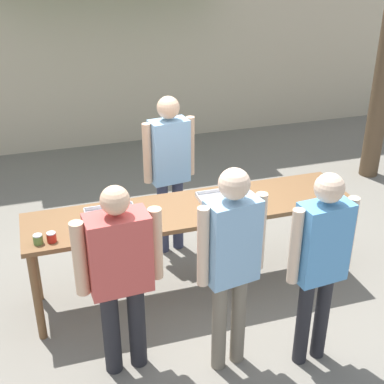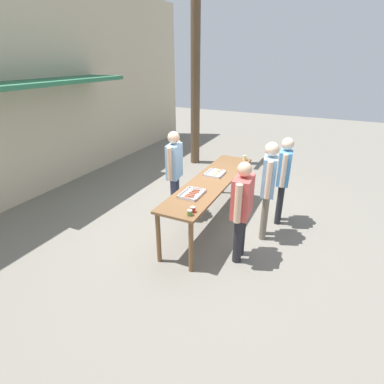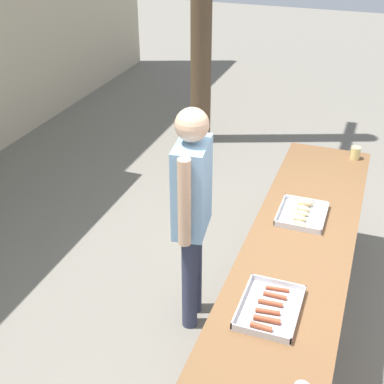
{
  "view_description": "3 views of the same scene",
  "coord_description": "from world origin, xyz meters",
  "px_view_note": "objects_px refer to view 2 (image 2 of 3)",
  "views": [
    {
      "loc": [
        -1.22,
        -3.93,
        3.11
      ],
      "look_at": [
        0.0,
        0.0,
        1.03
      ],
      "focal_mm": 50.0,
      "sensor_mm": 36.0,
      "label": 1
    },
    {
      "loc": [
        -4.56,
        -1.79,
        2.88
      ],
      "look_at": [
        -0.71,
        0.04,
        0.93
      ],
      "focal_mm": 28.0,
      "sensor_mm": 36.0,
      "label": 2
    },
    {
      "loc": [
        -2.86,
        -0.3,
        2.83
      ],
      "look_at": [
        -0.01,
        0.73,
        1.08
      ],
      "focal_mm": 50.0,
      "sensor_mm": 36.0,
      "label": 3
    }
  ],
  "objects_px": {
    "food_tray_buns": "(215,173)",
    "person_customer_holding_hotdog": "(242,205)",
    "condiment_jar_mustard": "(190,213)",
    "beer_cup": "(244,158)",
    "food_tray_sausages": "(192,194)",
    "person_customer_with_cup": "(284,173)",
    "condiment_jar_ketchup": "(193,210)",
    "utility_pole": "(195,59)",
    "person_server_behind_table": "(174,167)",
    "person_customer_waiting_in_line": "(268,183)"
  },
  "relations": [
    {
      "from": "food_tray_buns",
      "to": "person_customer_holding_hotdog",
      "type": "relative_size",
      "value": 0.24
    },
    {
      "from": "condiment_jar_mustard",
      "to": "beer_cup",
      "type": "xyz_separation_m",
      "value": [
        2.63,
        0.0,
        0.01
      ]
    },
    {
      "from": "condiment_jar_ketchup",
      "to": "person_server_behind_table",
      "type": "xyz_separation_m",
      "value": [
        1.21,
        0.95,
        0.09
      ]
    },
    {
      "from": "condiment_jar_mustard",
      "to": "person_customer_with_cup",
      "type": "distance_m",
      "value": 2.14
    },
    {
      "from": "utility_pole",
      "to": "person_customer_holding_hotdog",
      "type": "bearing_deg",
      "value": -146.77
    },
    {
      "from": "food_tray_sausages",
      "to": "person_customer_waiting_in_line",
      "type": "relative_size",
      "value": 0.25
    },
    {
      "from": "condiment_jar_mustard",
      "to": "person_customer_waiting_in_line",
      "type": "relative_size",
      "value": 0.05
    },
    {
      "from": "person_customer_with_cup",
      "to": "food_tray_sausages",
      "type": "bearing_deg",
      "value": -46.74
    },
    {
      "from": "food_tray_sausages",
      "to": "condiment_jar_ketchup",
      "type": "bearing_deg",
      "value": -153.23
    },
    {
      "from": "person_customer_holding_hotdog",
      "to": "person_customer_waiting_in_line",
      "type": "xyz_separation_m",
      "value": [
        0.76,
        -0.2,
        0.09
      ]
    },
    {
      "from": "condiment_jar_mustard",
      "to": "condiment_jar_ketchup",
      "type": "bearing_deg",
      "value": 0.8
    },
    {
      "from": "food_tray_sausages",
      "to": "condiment_jar_ketchup",
      "type": "xyz_separation_m",
      "value": [
        -0.5,
        -0.25,
        0.03
      ]
    },
    {
      "from": "person_customer_with_cup",
      "to": "utility_pole",
      "type": "xyz_separation_m",
      "value": [
        2.48,
        2.88,
        1.81
      ]
    },
    {
      "from": "person_server_behind_table",
      "to": "person_customer_holding_hotdog",
      "type": "height_order",
      "value": "person_server_behind_table"
    },
    {
      "from": "food_tray_buns",
      "to": "person_customer_holding_hotdog",
      "type": "distance_m",
      "value": 1.36
    },
    {
      "from": "condiment_jar_ketchup",
      "to": "food_tray_sausages",
      "type": "bearing_deg",
      "value": 26.77
    },
    {
      "from": "condiment_jar_ketchup",
      "to": "person_customer_waiting_in_line",
      "type": "relative_size",
      "value": 0.05
    },
    {
      "from": "condiment_jar_ketchup",
      "to": "utility_pole",
      "type": "height_order",
      "value": "utility_pole"
    },
    {
      "from": "person_server_behind_table",
      "to": "utility_pole",
      "type": "height_order",
      "value": "utility_pole"
    },
    {
      "from": "person_server_behind_table",
      "to": "utility_pole",
      "type": "bearing_deg",
      "value": 10.1
    },
    {
      "from": "person_server_behind_table",
      "to": "condiment_jar_mustard",
      "type": "bearing_deg",
      "value": -152.14
    },
    {
      "from": "utility_pole",
      "to": "food_tray_buns",
      "type": "bearing_deg",
      "value": -148.69
    },
    {
      "from": "person_server_behind_table",
      "to": "person_customer_waiting_in_line",
      "type": "bearing_deg",
      "value": -98.41
    },
    {
      "from": "food_tray_sausages",
      "to": "beer_cup",
      "type": "xyz_separation_m",
      "value": [
        2.03,
        -0.25,
        0.04
      ]
    },
    {
      "from": "person_customer_waiting_in_line",
      "to": "food_tray_sausages",
      "type": "bearing_deg",
      "value": -65.49
    },
    {
      "from": "food_tray_sausages",
      "to": "person_customer_waiting_in_line",
      "type": "distance_m",
      "value": 1.25
    },
    {
      "from": "food_tray_sausages",
      "to": "person_customer_with_cup",
      "type": "distance_m",
      "value": 1.77
    },
    {
      "from": "person_customer_with_cup",
      "to": "person_server_behind_table",
      "type": "bearing_deg",
      "value": -76.82
    },
    {
      "from": "person_customer_with_cup",
      "to": "utility_pole",
      "type": "distance_m",
      "value": 4.21
    },
    {
      "from": "food_tray_buns",
      "to": "food_tray_sausages",
      "type": "bearing_deg",
      "value": -179.88
    },
    {
      "from": "condiment_jar_ketchup",
      "to": "person_customer_holding_hotdog",
      "type": "relative_size",
      "value": 0.05
    },
    {
      "from": "condiment_jar_ketchup",
      "to": "utility_pole",
      "type": "bearing_deg",
      "value": 24.48
    },
    {
      "from": "condiment_jar_mustard",
      "to": "beer_cup",
      "type": "distance_m",
      "value": 2.63
    },
    {
      "from": "condiment_jar_mustard",
      "to": "person_customer_with_cup",
      "type": "height_order",
      "value": "person_customer_with_cup"
    },
    {
      "from": "beer_cup",
      "to": "person_customer_waiting_in_line",
      "type": "bearing_deg",
      "value": -149.64
    },
    {
      "from": "condiment_jar_mustard",
      "to": "condiment_jar_ketchup",
      "type": "relative_size",
      "value": 1.0
    },
    {
      "from": "food_tray_buns",
      "to": "person_customer_waiting_in_line",
      "type": "bearing_deg",
      "value": -106.5
    },
    {
      "from": "condiment_jar_mustard",
      "to": "beer_cup",
      "type": "height_order",
      "value": "beer_cup"
    },
    {
      "from": "person_server_behind_table",
      "to": "condiment_jar_ketchup",
      "type": "bearing_deg",
      "value": -149.94
    },
    {
      "from": "food_tray_sausages",
      "to": "beer_cup",
      "type": "distance_m",
      "value": 2.04
    },
    {
      "from": "person_server_behind_table",
      "to": "person_customer_holding_hotdog",
      "type": "xyz_separation_m",
      "value": [
        -0.78,
        -1.52,
        -0.09
      ]
    },
    {
      "from": "food_tray_buns",
      "to": "beer_cup",
      "type": "bearing_deg",
      "value": -14.05
    },
    {
      "from": "food_tray_buns",
      "to": "person_customer_with_cup",
      "type": "distance_m",
      "value": 1.22
    },
    {
      "from": "food_tray_sausages",
      "to": "person_customer_holding_hotdog",
      "type": "xyz_separation_m",
      "value": [
        -0.07,
        -0.83,
        0.03
      ]
    },
    {
      "from": "condiment_jar_ketchup",
      "to": "person_server_behind_table",
      "type": "height_order",
      "value": "person_server_behind_table"
    },
    {
      "from": "condiment_jar_ketchup",
      "to": "person_customer_holding_hotdog",
      "type": "height_order",
      "value": "person_customer_holding_hotdog"
    },
    {
      "from": "person_customer_holding_hotdog",
      "to": "utility_pole",
      "type": "distance_m",
      "value": 4.99
    },
    {
      "from": "food_tray_buns",
      "to": "condiment_jar_mustard",
      "type": "bearing_deg",
      "value": -170.89
    },
    {
      "from": "person_server_behind_table",
      "to": "food_tray_sausages",
      "type": "bearing_deg",
      "value": -143.52
    },
    {
      "from": "condiment_jar_mustard",
      "to": "person_customer_waiting_in_line",
      "type": "xyz_separation_m",
      "value": [
        1.3,
        -0.78,
        0.1
      ]
    }
  ]
}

